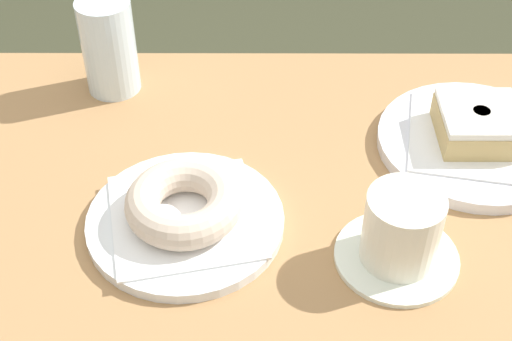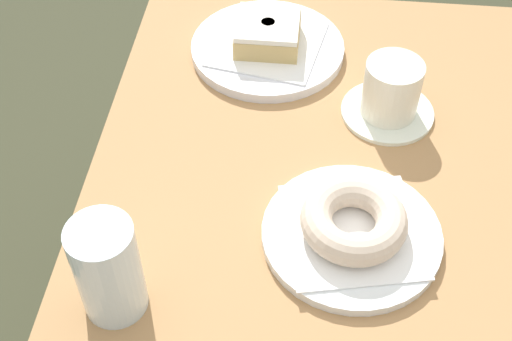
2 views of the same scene
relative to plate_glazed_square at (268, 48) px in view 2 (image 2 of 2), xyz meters
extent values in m
cube|color=#A77A4C|center=(0.43, 0.11, -0.03)|extent=(1.18, 0.65, 0.05)
cylinder|color=#B46F41|center=(-0.10, -0.15, -0.40)|extent=(0.05, 0.05, 0.67)
cylinder|color=#B46F41|center=(-0.10, 0.37, -0.40)|extent=(0.05, 0.05, 0.67)
cylinder|color=white|center=(0.00, 0.00, 0.00)|extent=(0.24, 0.24, 0.02)
cube|color=white|center=(0.00, 0.00, 0.01)|extent=(0.19, 0.19, 0.00)
cube|color=tan|center=(0.00, 0.00, 0.03)|extent=(0.10, 0.10, 0.03)
cube|color=silver|center=(0.00, 0.00, 0.05)|extent=(0.09, 0.09, 0.01)
cylinder|color=tan|center=(0.00, 0.00, 0.05)|extent=(0.02, 0.02, 0.00)
cylinder|color=white|center=(0.35, 0.13, 0.00)|extent=(0.22, 0.22, 0.01)
cube|color=white|center=(0.35, 0.13, 0.01)|extent=(0.19, 0.19, 0.00)
torus|color=beige|center=(0.35, 0.13, 0.03)|extent=(0.13, 0.13, 0.04)
cylinder|color=silver|center=(0.47, -0.13, 0.06)|extent=(0.07, 0.07, 0.13)
cylinder|color=white|center=(0.12, 0.18, 0.00)|extent=(0.13, 0.13, 0.01)
cylinder|color=silver|center=(0.12, 0.18, 0.04)|extent=(0.08, 0.08, 0.08)
cylinder|color=black|center=(0.12, 0.18, 0.08)|extent=(0.07, 0.07, 0.00)
camera|label=1|loc=(0.27, 0.69, 0.58)|focal=50.80mm
camera|label=2|loc=(0.87, 0.07, 0.68)|focal=48.95mm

